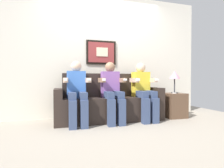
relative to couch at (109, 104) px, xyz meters
name	(u,v)px	position (x,y,z in m)	size (l,w,h in m)	color
ground_plane	(114,124)	(0.00, -0.33, -0.31)	(5.75, 5.75, 0.00)	#9E9384
back_wall_assembly	(104,55)	(0.00, 0.44, 0.99)	(4.42, 0.10, 2.60)	silver
couch	(109,104)	(0.00, 0.00, 0.00)	(2.02, 0.58, 0.90)	#2D231E
person_on_left	(77,90)	(-0.63, -0.17, 0.29)	(0.46, 0.56, 1.11)	#3F72CC
person_in_middle	(112,89)	(0.00, -0.17, 0.29)	(0.46, 0.56, 1.11)	#8C59A5
person_on_right	(143,89)	(0.63, -0.17, 0.29)	(0.46, 0.56, 1.11)	yellow
side_table_right	(174,105)	(1.36, -0.11, -0.06)	(0.40, 0.40, 0.50)	brown
table_lamp	(175,76)	(1.36, -0.12, 0.55)	(0.22, 0.22, 0.46)	#333338
spare_remote_on_table	(173,93)	(1.31, -0.15, 0.20)	(0.04, 0.13, 0.02)	white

